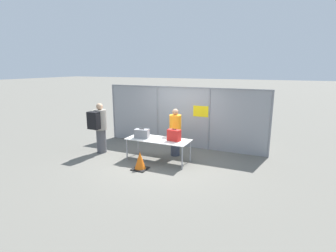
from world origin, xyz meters
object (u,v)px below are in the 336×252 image
object	(u,v)px
traveler_hooded	(99,126)
suitcase_grey	(142,134)
traffic_cone	(140,161)
suitcase_red	(174,135)
inspection_table	(158,141)
security_worker_near	(175,132)
utility_trailer	(221,130)

from	to	relation	value
traveler_hooded	suitcase_grey	bearing A→B (deg)	8.26
traffic_cone	suitcase_red	bearing A→B (deg)	51.91
inspection_table	security_worker_near	xyz separation A→B (m)	(0.29, 0.73, 0.16)
traveler_hooded	traffic_cone	size ratio (longest dim) A/B	3.23
inspection_table	utility_trailer	world-z (taller)	inspection_table
suitcase_grey	traffic_cone	xyz separation A→B (m)	(0.38, -0.79, -0.63)
suitcase_grey	traveler_hooded	distance (m)	1.70
suitcase_grey	security_worker_near	xyz separation A→B (m)	(0.84, 0.82, -0.04)
inspection_table	suitcase_red	xyz separation A→B (m)	(0.54, 0.04, 0.23)
traveler_hooded	security_worker_near	world-z (taller)	traveler_hooded
suitcase_red	security_worker_near	xyz separation A→B (m)	(-0.25, 0.69, -0.07)
suitcase_grey	suitcase_red	size ratio (longest dim) A/B	1.15
traveler_hooded	utility_trailer	distance (m)	5.04
utility_trailer	traffic_cone	size ratio (longest dim) A/B	6.90
inspection_table	utility_trailer	size ratio (longest dim) A/B	0.54
suitcase_red	security_worker_near	size ratio (longest dim) A/B	0.26
inspection_table	suitcase_red	size ratio (longest dim) A/B	4.79
suitcase_red	traffic_cone	xyz separation A→B (m)	(-0.71, -0.91, -0.66)
suitcase_grey	traffic_cone	bearing A→B (deg)	-64.31
traveler_hooded	traffic_cone	bearing A→B (deg)	-12.69
traveler_hooded	inspection_table	bearing A→B (deg)	10.31
security_worker_near	inspection_table	bearing A→B (deg)	80.56
suitcase_grey	traveler_hooded	bearing A→B (deg)	-179.38
security_worker_near	traffic_cone	bearing A→B (deg)	85.88
suitcase_red	traveler_hooded	size ratio (longest dim) A/B	0.24
inspection_table	suitcase_grey	size ratio (longest dim) A/B	4.16
utility_trailer	traffic_cone	bearing A→B (deg)	-108.13
inspection_table	security_worker_near	world-z (taller)	security_worker_near
security_worker_near	utility_trailer	world-z (taller)	security_worker_near
suitcase_red	utility_trailer	distance (m)	3.55
suitcase_grey	traffic_cone	world-z (taller)	suitcase_grey
inspection_table	security_worker_near	bearing A→B (deg)	68.58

